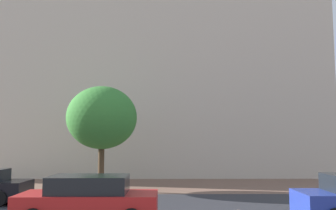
% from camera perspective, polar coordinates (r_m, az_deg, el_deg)
% --- Properties ---
extents(ground_plane, '(120.00, 120.00, 0.00)m').
position_cam_1_polar(ground_plane, '(14.30, -1.43, -16.14)').
color(ground_plane, brown).
extents(landmark_building, '(30.13, 16.02, 40.14)m').
position_cam_1_polar(landmark_building, '(33.37, -6.55, 9.39)').
color(landmark_building, beige).
rests_on(landmark_building, ground_plane).
extents(car_red, '(4.32, 1.96, 1.49)m').
position_cam_1_polar(car_red, '(11.82, -12.61, -14.73)').
color(car_red, red).
rests_on(car_red, ground_plane).
extents(tree_curb_far, '(3.66, 3.66, 5.43)m').
position_cam_1_polar(tree_curb_far, '(18.92, -10.55, -2.03)').
color(tree_curb_far, '#4C3823').
rests_on(tree_curb_far, ground_plane).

